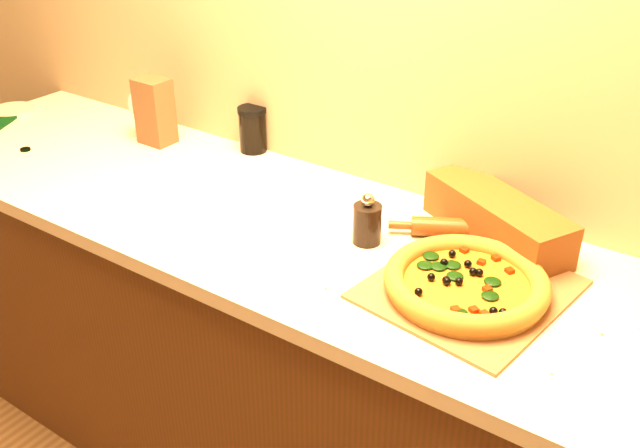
{
  "coord_description": "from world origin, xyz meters",
  "views": [
    {
      "loc": [
        0.85,
        0.18,
        1.78
      ],
      "look_at": [
        0.02,
        1.38,
        0.96
      ],
      "focal_mm": 40.0,
      "sensor_mm": 36.0,
      "label": 1
    }
  ],
  "objects_px": {
    "pizza": "(466,283)",
    "dark_jar": "(253,129)",
    "pepper_grinder": "(367,222)",
    "rolling_pin": "(462,228)",
    "side_plate": "(12,110)",
    "pizza_peel": "(473,286)",
    "wine_glass": "(138,105)"
  },
  "relations": [
    {
      "from": "side_plate",
      "to": "pizza",
      "type": "bearing_deg",
      "value": -3.99
    },
    {
      "from": "pizza_peel",
      "to": "dark_jar",
      "type": "distance_m",
      "value": 0.91
    },
    {
      "from": "pizza_peel",
      "to": "dark_jar",
      "type": "relative_size",
      "value": 4.18
    },
    {
      "from": "pizza_peel",
      "to": "dark_jar",
      "type": "height_order",
      "value": "dark_jar"
    },
    {
      "from": "pizza",
      "to": "rolling_pin",
      "type": "height_order",
      "value": "pizza"
    },
    {
      "from": "pizza",
      "to": "dark_jar",
      "type": "height_order",
      "value": "dark_jar"
    },
    {
      "from": "pizza_peel",
      "to": "pepper_grinder",
      "type": "bearing_deg",
      "value": -178.94
    },
    {
      "from": "pizza_peel",
      "to": "dark_jar",
      "type": "xyz_separation_m",
      "value": [
        -0.86,
        0.3,
        0.07
      ]
    },
    {
      "from": "wine_glass",
      "to": "dark_jar",
      "type": "distance_m",
      "value": 0.38
    },
    {
      "from": "pepper_grinder",
      "to": "wine_glass",
      "type": "height_order",
      "value": "wine_glass"
    },
    {
      "from": "side_plate",
      "to": "pepper_grinder",
      "type": "bearing_deg",
      "value": -2.04
    },
    {
      "from": "rolling_pin",
      "to": "side_plate",
      "type": "xyz_separation_m",
      "value": [
        -1.65,
        -0.1,
        -0.02
      ]
    },
    {
      "from": "side_plate",
      "to": "dark_jar",
      "type": "bearing_deg",
      "value": 13.54
    },
    {
      "from": "side_plate",
      "to": "pizza_peel",
      "type": "bearing_deg",
      "value": -2.8
    },
    {
      "from": "rolling_pin",
      "to": "pepper_grinder",
      "type": "bearing_deg",
      "value": -139.55
    },
    {
      "from": "rolling_pin",
      "to": "pizza_peel",
      "type": "bearing_deg",
      "value": -58.3
    },
    {
      "from": "wine_glass",
      "to": "pizza",
      "type": "bearing_deg",
      "value": -10.13
    },
    {
      "from": "dark_jar",
      "to": "side_plate",
      "type": "height_order",
      "value": "dark_jar"
    },
    {
      "from": "pepper_grinder",
      "to": "rolling_pin",
      "type": "relative_size",
      "value": 0.41
    },
    {
      "from": "pizza_peel",
      "to": "dark_jar",
      "type": "bearing_deg",
      "value": 168.27
    },
    {
      "from": "pizza_peel",
      "to": "side_plate",
      "type": "bearing_deg",
      "value": -175.08
    },
    {
      "from": "pizza_peel",
      "to": "pepper_grinder",
      "type": "xyz_separation_m",
      "value": [
        -0.29,
        0.03,
        0.05
      ]
    },
    {
      "from": "rolling_pin",
      "to": "side_plate",
      "type": "height_order",
      "value": "rolling_pin"
    },
    {
      "from": "pizza_peel",
      "to": "wine_glass",
      "type": "bearing_deg",
      "value": 179.29
    },
    {
      "from": "pizza_peel",
      "to": "wine_glass",
      "type": "xyz_separation_m",
      "value": [
        -1.22,
        0.18,
        0.11
      ]
    },
    {
      "from": "wine_glass",
      "to": "side_plate",
      "type": "xyz_separation_m",
      "value": [
        -0.55,
        -0.09,
        -0.1
      ]
    },
    {
      "from": "pizza",
      "to": "rolling_pin",
      "type": "distance_m",
      "value": 0.25
    },
    {
      "from": "pizza",
      "to": "wine_glass",
      "type": "height_order",
      "value": "wine_glass"
    },
    {
      "from": "pizza",
      "to": "pepper_grinder",
      "type": "distance_m",
      "value": 0.3
    },
    {
      "from": "pizza",
      "to": "pepper_grinder",
      "type": "relative_size",
      "value": 2.7
    },
    {
      "from": "side_plate",
      "to": "wine_glass",
      "type": "bearing_deg",
      "value": 9.8
    },
    {
      "from": "pizza_peel",
      "to": "rolling_pin",
      "type": "bearing_deg",
      "value": 129.42
    }
  ]
}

